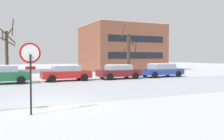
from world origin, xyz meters
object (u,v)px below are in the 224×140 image
object	(u,v)px
parked_car_blue	(162,70)
stop_sign	(30,64)
parked_car_red	(66,73)
parked_car_maroon	(119,72)
parked_car_green	(3,74)

from	to	relation	value
parked_car_blue	stop_sign	bearing A→B (deg)	-141.08
parked_car_red	parked_car_maroon	world-z (taller)	parked_car_red
parked_car_green	parked_car_red	bearing A→B (deg)	2.84
parked_car_red	parked_car_maroon	bearing A→B (deg)	-2.57
stop_sign	parked_car_maroon	world-z (taller)	stop_sign
parked_car_maroon	parked_car_red	bearing A→B (deg)	177.43
parked_car_maroon	parked_car_blue	xyz separation A→B (m)	(5.13, 0.04, 0.02)
parked_car_maroon	parked_car_blue	bearing A→B (deg)	0.41
stop_sign	parked_car_green	bearing A→B (deg)	93.59
stop_sign	parked_car_green	distance (m)	11.86
parked_car_red	parked_car_blue	distance (m)	10.27
stop_sign	parked_car_maroon	size ratio (longest dim) A/B	0.64
parked_car_maroon	parked_car_blue	distance (m)	5.13
parked_car_green	parked_car_maroon	distance (m)	10.27
stop_sign	parked_car_maroon	bearing A→B (deg)	51.09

